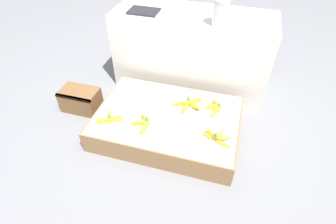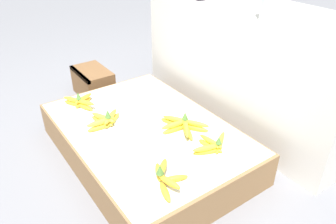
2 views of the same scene
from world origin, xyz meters
The scene contains 11 objects.
ground_plane centered at (0.00, 0.00, 0.00)m, with size 10.00×10.00×0.00m, color slate.
display_platform centered at (0.00, 0.00, 0.10)m, with size 1.17×0.80×0.20m.
back_vendor_table centered at (0.02, 0.78, 0.37)m, with size 1.47×0.55×0.73m.
wooden_crate centered at (-0.86, 0.06, 0.11)m, with size 0.34×0.21×0.21m.
banana_bunch_front_left centered at (-0.42, -0.20, 0.23)m, with size 0.21×0.17×0.10m.
banana_bunch_front_midleft centered at (-0.14, -0.17, 0.23)m, with size 0.17×0.23×0.11m.
banana_bunch_front_right centered at (0.42, -0.16, 0.23)m, with size 0.24×0.17×0.10m.
banana_bunch_middle_midright centered at (0.14, 0.15, 0.23)m, with size 0.27×0.23×0.10m.
banana_bunch_middle_right centered at (0.36, 0.16, 0.22)m, with size 0.15×0.24×0.09m.
glass_jar centered at (0.27, 0.58, 0.84)m, with size 0.13×0.13×0.21m.
foam_tray_white centered at (0.52, 0.69, 0.74)m, with size 0.26×0.22×0.02m.
Camera 2 is at (1.29, -0.76, 1.18)m, focal length 35.00 mm.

